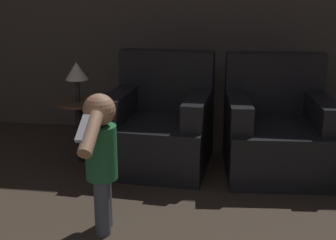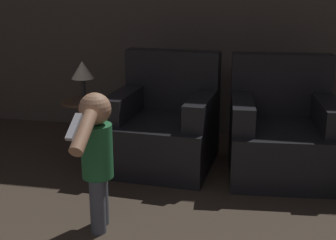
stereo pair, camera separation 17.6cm
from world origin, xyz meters
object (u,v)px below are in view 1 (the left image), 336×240
object	(u,v)px
armchair_left	(160,127)
armchair_right	(277,132)
lamp	(77,72)
person_toddler	(101,153)

from	to	relation	value
armchair_left	armchair_right	bearing A→B (deg)	3.89
lamp	armchair_right	bearing A→B (deg)	2.05
person_toddler	lamp	world-z (taller)	person_toddler
armchair_right	lamp	xyz separation A→B (m)	(-1.58, -0.06, 0.44)
armchair_left	armchair_right	world-z (taller)	same
armchair_left	armchair_right	distance (m)	0.93
armchair_right	person_toddler	bearing A→B (deg)	-139.52
armchair_right	person_toddler	xyz separation A→B (m)	(-1.09, -1.12, 0.19)
armchair_left	lamp	distance (m)	0.79
armchair_right	person_toddler	distance (m)	1.58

